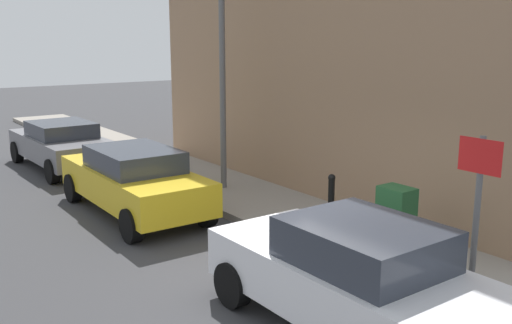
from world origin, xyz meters
TOP-DOWN VIEW (x-y plane):
  - ground at (0.00, 0.00)m, footprint 80.00×80.00m
  - sidewalk at (2.08, 6.00)m, footprint 2.25×30.00m
  - car_white at (-0.30, -1.47)m, footprint 1.81×4.18m
  - car_yellow at (-0.38, 4.89)m, footprint 1.81×4.38m
  - car_grey at (-0.25, 10.10)m, footprint 1.94×4.34m
  - utility_cabinet at (1.90, -0.19)m, footprint 0.46×0.61m
  - bollard_near_cabinet at (2.00, 1.44)m, footprint 0.14×0.14m
  - street_sign at (1.22, -2.04)m, footprint 0.08×0.60m
  - lamppost at (2.02, 5.17)m, footprint 0.20×0.44m

SIDE VIEW (x-z plane):
  - ground at x=0.00m, z-range 0.00..0.00m
  - sidewalk at x=2.08m, z-range 0.00..0.15m
  - utility_cabinet at x=1.90m, z-range 0.11..1.26m
  - bollard_near_cabinet at x=2.00m, z-range 0.19..1.22m
  - car_grey at x=-0.25m, z-range 0.04..1.38m
  - car_yellow at x=-0.38m, z-range 0.04..1.45m
  - car_white at x=-0.30m, z-range 0.02..1.50m
  - street_sign at x=1.22m, z-range 0.51..2.81m
  - lamppost at x=2.02m, z-range 0.44..6.16m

